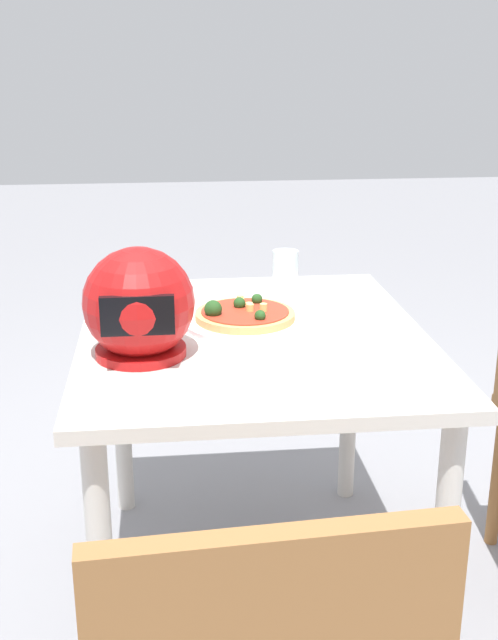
% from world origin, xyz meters
% --- Properties ---
extents(ground_plane, '(14.00, 14.00, 0.00)m').
position_xyz_m(ground_plane, '(0.00, 0.00, 0.00)').
color(ground_plane, gray).
extents(dining_table, '(0.81, 0.97, 0.71)m').
position_xyz_m(dining_table, '(0.00, 0.00, 0.61)').
color(dining_table, beige).
rests_on(dining_table, ground).
extents(pizza_plate, '(0.30, 0.30, 0.01)m').
position_xyz_m(pizza_plate, '(0.01, -0.07, 0.71)').
color(pizza_plate, white).
rests_on(pizza_plate, dining_table).
extents(pizza, '(0.24, 0.24, 0.06)m').
position_xyz_m(pizza, '(0.02, -0.07, 0.73)').
color(pizza, tan).
rests_on(pizza, pizza_plate).
extents(motorcycle_helmet, '(0.24, 0.24, 0.24)m').
position_xyz_m(motorcycle_helmet, '(0.26, 0.13, 0.82)').
color(motorcycle_helmet, '#B21414').
rests_on(motorcycle_helmet, dining_table).
extents(drinking_glass, '(0.07, 0.07, 0.12)m').
position_xyz_m(drinking_glass, '(-0.12, -0.30, 0.77)').
color(drinking_glass, silver).
rests_on(drinking_glass, dining_table).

